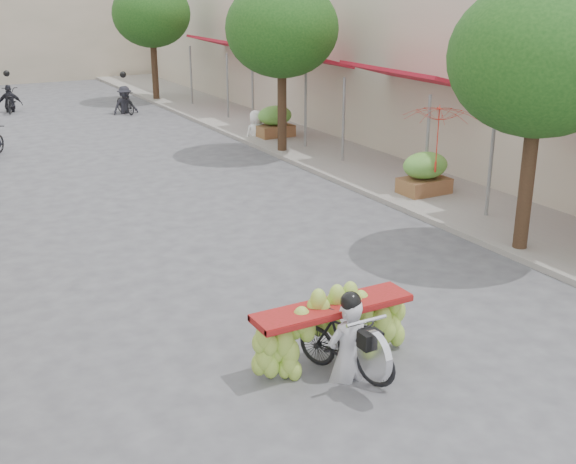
{
  "coord_description": "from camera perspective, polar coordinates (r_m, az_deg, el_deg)",
  "views": [
    {
      "loc": [
        -5.14,
        -5.6,
        5.13
      ],
      "look_at": [
        0.43,
        4.56,
        1.1
      ],
      "focal_mm": 45.0,
      "sensor_mm": 36.0,
      "label": 1
    }
  ],
  "objects": [
    {
      "name": "shophouse_row_right",
      "position": [
        26.12,
        12.76,
        14.06
      ],
      "size": [
        9.77,
        40.0,
        6.0
      ],
      "color": "#C0B39F",
      "rests_on": "ground"
    },
    {
      "name": "market_umbrella",
      "position": [
        17.43,
        12.02,
        9.83
      ],
      "size": [
        2.01,
        2.01,
        1.64
      ],
      "rotation": [
        0.0,
        0.0,
        0.12
      ],
      "color": "red",
      "rests_on": "ground"
    },
    {
      "name": "banana_motorbike",
      "position": [
        9.92,
        4.23,
        -7.28
      ],
      "size": [
        2.34,
        1.8,
        2.15
      ],
      "color": "black",
      "rests_on": "ground"
    },
    {
      "name": "produce_crate_mid",
      "position": [
        18.25,
        10.78,
        4.84
      ],
      "size": [
        1.2,
        0.88,
        1.16
      ],
      "color": "brown",
      "rests_on": "ground"
    },
    {
      "name": "ground",
      "position": [
        9.17,
        11.8,
        -15.3
      ],
      "size": [
        120.0,
        120.0,
        0.0
      ],
      "primitive_type": "plane",
      "color": "#56565B",
      "rests_on": "ground"
    },
    {
      "name": "sidewalk_right",
      "position": [
        24.44,
        1.74,
        7.21
      ],
      "size": [
        4.0,
        60.0,
        0.12
      ],
      "primitive_type": "cube",
      "color": "gray",
      "rests_on": "ground"
    },
    {
      "name": "street_tree_near",
      "position": [
        14.32,
        19.33,
        12.75
      ],
      "size": [
        3.4,
        3.4,
        5.25
      ],
      "color": "#3A2719",
      "rests_on": "ground"
    },
    {
      "name": "produce_crate_far",
      "position": [
        24.79,
        -1.04,
        8.93
      ],
      "size": [
        1.2,
        0.88,
        1.16
      ],
      "color": "brown",
      "rests_on": "ground"
    },
    {
      "name": "bg_motorbike_c",
      "position": [
        32.33,
        -21.19,
        10.2
      ],
      "size": [
        1.07,
        1.79,
        1.95
      ],
      "color": "black",
      "rests_on": "ground"
    },
    {
      "name": "bg_motorbike_b",
      "position": [
        30.55,
        -12.81,
        10.69
      ],
      "size": [
        1.13,
        1.66,
        1.95
      ],
      "color": "black",
      "rests_on": "ground"
    },
    {
      "name": "pedestrian",
      "position": [
        24.9,
        -2.52,
        9.6
      ],
      "size": [
        0.87,
        0.53,
        1.74
      ],
      "rotation": [
        0.0,
        0.0,
        3.16
      ],
      "color": "white",
      "rests_on": "ground"
    },
    {
      "name": "street_tree_far",
      "position": [
        33.34,
        -10.74,
        16.56
      ],
      "size": [
        3.4,
        3.4,
        5.25
      ],
      "color": "#3A2719",
      "rests_on": "ground"
    },
    {
      "name": "street_tree_mid",
      "position": [
        22.3,
        -0.49,
        15.73
      ],
      "size": [
        3.4,
        3.4,
        5.25
      ],
      "color": "#3A2719",
      "rests_on": "ground"
    }
  ]
}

